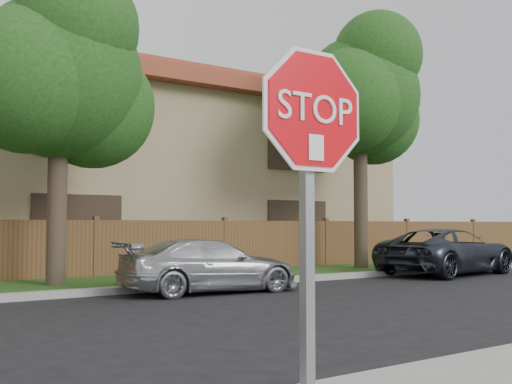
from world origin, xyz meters
TOP-DOWN VIEW (x-y plane):
  - tree_mid at (2.52, 9.57)m, footprint 4.80×3.90m
  - tree_right at (12.02, 9.57)m, footprint 4.80×3.90m
  - stop_sign at (0.86, -1.48)m, footprint 1.01×0.13m
  - sedan_right at (5.14, 7.27)m, footprint 4.13×1.94m
  - sedan_far_right at (13.35, 7.45)m, footprint 5.13×2.88m

SIDE VIEW (x-z plane):
  - sedan_right at x=5.14m, z-range 0.00..1.16m
  - sedan_far_right at x=13.35m, z-range 0.00..1.35m
  - stop_sign at x=0.86m, z-range 0.55..3.11m
  - tree_mid at x=2.52m, z-range 1.20..8.55m
  - tree_right at x=12.02m, z-range 1.47..9.67m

